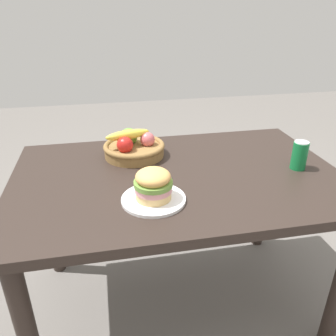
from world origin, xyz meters
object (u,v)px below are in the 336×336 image
at_px(plate, 154,199).
at_px(soda_can, 300,155).
at_px(fruit_basket, 134,147).
at_px(sandwich, 153,184).

height_order(plate, soda_can, soda_can).
distance_m(soda_can, fruit_basket, 0.75).
height_order(sandwich, fruit_basket, fruit_basket).
bearing_deg(sandwich, soda_can, 12.23).
xyz_separation_m(soda_can, fruit_basket, (-0.69, 0.28, -0.02)).
bearing_deg(fruit_basket, soda_can, -21.95).
distance_m(sandwich, soda_can, 0.68).
distance_m(plate, sandwich, 0.06).
xyz_separation_m(plate, fruit_basket, (-0.03, 0.42, 0.04)).
bearing_deg(sandwich, plate, 0.00).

